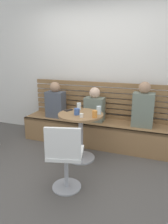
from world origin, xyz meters
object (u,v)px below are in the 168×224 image
cafe_table (81,128)px  cup_mug_blue (77,112)px  person_child_middle (95,106)px  phone_on_table (69,110)px  cup_espresso_small (82,115)px  cup_water_clear (79,106)px  cup_tumbler_orange (95,114)px  white_chair (65,156)px  person_adult (143,107)px  person_child_left (56,102)px  cup_glass_tall (99,110)px  booth_bench (96,132)px

cafe_table → cup_mug_blue: cup_mug_blue is taller
cup_mug_blue → cafe_table: bearing=63.2°
person_child_middle → phone_on_table: size_ratio=4.32×
cup_espresso_small → cup_water_clear: bearing=116.7°
cup_water_clear → cup_tumbler_orange: cup_water_clear is taller
white_chair → phone_on_table: white_chair is taller
person_adult → person_child_middle: 0.83m
person_adult → person_child_left: (-1.59, -0.03, -0.04)m
cup_mug_blue → person_adult: bearing=38.1°
cafe_table → cup_glass_tall: bearing=16.7°
white_chair → cup_tumbler_orange: size_ratio=8.50×
booth_bench → cup_mug_blue: size_ratio=28.42×
cafe_table → cup_tumbler_orange: 0.39m
cup_espresso_small → cup_tumbler_orange: bearing=19.1°
person_adult → cup_water_clear: bearing=-156.6°
white_chair → cup_mug_blue: bearing=101.5°
person_child_middle → cup_espresso_small: person_child_middle is taller
person_child_middle → cup_mug_blue: person_child_middle is taller
cup_glass_tall → phone_on_table: size_ratio=0.86×
white_chair → person_child_left: person_child_left is taller
cafe_table → person_adult: size_ratio=1.00×
person_child_left → person_child_middle: (0.76, 0.03, -0.03)m
cup_espresso_small → phone_on_table: bearing=139.7°
booth_bench → cup_glass_tall: cup_glass_tall is taller
white_chair → person_adult: bearing=63.0°
cup_mug_blue → cup_tumbler_orange: cup_tumbler_orange is taller
person_adult → booth_bench: bearing=-178.9°
person_child_left → cup_glass_tall: 1.13m
white_chair → person_adult: 1.64m
cup_mug_blue → cup_tumbler_orange: bearing=-7.6°
person_adult → cup_espresso_small: person_adult is taller
white_chair → cup_water_clear: size_ratio=7.73×
cup_tumbler_orange → person_child_middle: bearing=107.6°
booth_bench → person_adult: size_ratio=3.64×
cup_water_clear → phone_on_table: size_ratio=0.79×
cup_glass_tall → cafe_table: bearing=-163.3°
cup_glass_tall → person_child_left: bearing=152.4°
cup_tumbler_orange → booth_bench: bearing=105.7°
person_child_left → cup_tumbler_orange: person_child_left is taller
booth_bench → white_chair: white_chair is taller
booth_bench → person_child_middle: person_child_middle is taller
booth_bench → cup_water_clear: cup_water_clear is taller
white_chair → phone_on_table: (-0.36, 0.92, 0.28)m
cafe_table → cup_mug_blue: bearing=-116.8°
cafe_table → phone_on_table: bearing=156.4°
booth_bench → cup_tumbler_orange: (0.20, -0.72, 0.57)m
cup_espresso_small → person_child_left: bearing=136.9°
person_child_left → cup_mug_blue: size_ratio=7.01×
cup_mug_blue → cup_glass_tall: size_ratio=0.79×
person_child_left → cup_water_clear: bearing=-31.9°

